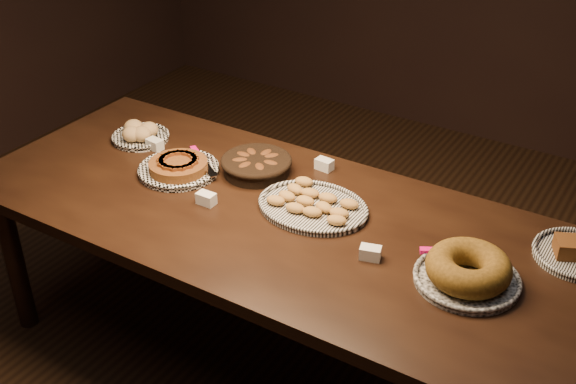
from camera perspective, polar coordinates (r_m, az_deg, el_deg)
The scene contains 8 objects.
ground at distance 3.13m, azimuth -0.98°, elevation -13.22°, with size 5.00×5.00×0.00m, color black.
buffet_table at distance 2.70m, azimuth -1.11°, elevation -2.90°, with size 2.40×1.00×0.75m.
apple_tart_plate at distance 2.94m, azimuth -8.63°, elevation 1.94°, with size 0.34×0.33×0.06m.
madeleine_platter at distance 2.67m, azimuth 1.96°, elevation -1.05°, with size 0.42×0.34×0.05m.
bundt_cake_plate at distance 2.36m, azimuth 14.02°, elevation -6.07°, with size 0.37×0.37×0.11m.
croissant_basket at distance 2.90m, azimuth -2.52°, elevation 2.24°, with size 0.34×0.34×0.07m.
bread_roll_plate at distance 3.22m, azimuth -11.64°, elevation 4.52°, with size 0.25×0.25×0.08m.
tent_cards at distance 2.70m, azimuth 0.90°, elevation -0.57°, with size 1.56×0.51×0.04m.
Camera 1 is at (1.23, -1.88, 2.19)m, focal length 45.00 mm.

